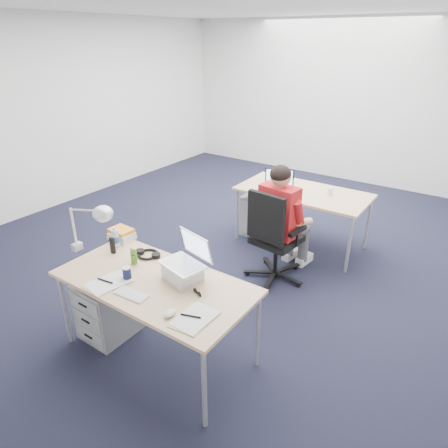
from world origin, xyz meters
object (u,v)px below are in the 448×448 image
Objects in this scene: wireless_keyboard at (131,294)px; computer_mouse at (170,313)px; book_stack at (122,234)px; sunglasses at (197,293)px; can_koozie at (127,273)px; bear_figurine at (134,256)px; seated_person at (285,221)px; desk_lamp at (85,227)px; silver_laptop at (182,259)px; drawer_pedestal_far at (261,213)px; far_cup at (330,191)px; office_chair at (274,254)px; desk_near at (155,286)px; dark_laptop at (278,180)px; drawer_pedestal_near at (110,306)px; desk_far at (303,194)px; cordless_phone at (112,245)px; headphones at (148,254)px; water_bottle at (115,237)px.

wireless_keyboard is 0.40m from computer_mouse.
book_stack is 2.20× the size of sunglasses.
can_koozie is 0.48× the size of book_stack.
can_koozie is 0.24m from bear_figurine.
computer_mouse is at bearing -6.09° from wireless_keyboard.
seated_person is 12.44× the size of computer_mouse.
can_koozie is at bearing 2.82° from desk_lamp.
silver_laptop is 0.29m from sunglasses.
sunglasses reaches higher than drawer_pedestal_far.
far_cup is (0.05, 2.85, 0.03)m from computer_mouse.
sunglasses is at bearing -10.40° from silver_laptop.
desk_lamp reaches higher than sunglasses.
office_chair is 1.17m from drawer_pedestal_far.
sunglasses is (0.39, 0.05, 0.06)m from desk_near.
silver_laptop is 2.25m from dark_laptop.
computer_mouse reaches higher than desk_near.
office_chair is 1.93× the size of drawer_pedestal_near.
dark_laptop is (-0.28, -0.16, 0.18)m from desk_far.
cordless_phone is (0.14, -0.23, 0.02)m from book_stack.
office_chair is at bearing 56.33° from cordless_phone.
wireless_keyboard is (-0.24, -1.83, 0.44)m from office_chair.
headphones is at bearing 109.91° from can_koozie.
dark_laptop reaches higher than cordless_phone.
book_stack is (-0.74, 0.59, 0.04)m from wireless_keyboard.
book_stack reaches higher than headphones.
desk_near is 1.51× the size of office_chair.
dark_laptop reaches higher than headphones.
dark_laptop is (-0.55, 2.62, 0.11)m from computer_mouse.
desk_near is 0.47m from computer_mouse.
headphones is (-0.57, -1.52, 0.11)m from seated_person.
cordless_phone is 0.29m from desk_lamp.
water_bottle is at bearing -94.93° from drawer_pedestal_far.
office_chair is at bearing 69.20° from desk_lamp.
cordless_phone reaches higher than bear_figurine.
water_bottle is 0.11m from cordless_phone.
computer_mouse is at bearing -78.90° from seated_person.
desk_far is (0.12, 2.53, 0.00)m from desk_near.
drawer_pedestal_near is 1.00× the size of drawer_pedestal_far.
drawer_pedestal_near is 5.30× the size of computer_mouse.
can_koozie reaches higher than drawer_pedestal_far.
office_chair is at bearing 51.75° from book_stack.
water_bottle is at bearing -60.84° from book_stack.
drawer_pedestal_far is 5.29× the size of sunglasses.
desk_lamp is (-1.00, -1.80, 0.36)m from seated_person.
far_cup is (0.32, 0.07, 0.09)m from desk_far.
desk_far is 2.79m from computer_mouse.
seated_person is 2.35× the size of drawer_pedestal_far.
book_stack is (-0.43, 0.09, 0.03)m from headphones.
drawer_pedestal_near is 1.52× the size of dark_laptop.
computer_mouse is at bearing -0.94° from desk_lamp.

